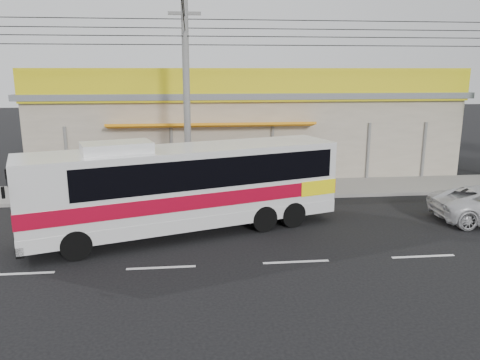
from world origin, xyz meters
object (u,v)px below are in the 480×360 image
Objects in this scene: motorbike_dark at (22,179)px; motorbike_red at (135,178)px; utility_pole at (185,31)px; coach_bus at (190,182)px.

motorbike_red is at bearing -71.66° from motorbike_dark.
motorbike_dark is 10.22m from utility_pole.
utility_pole is at bearing -114.87° from motorbike_red.
motorbike_red reaches higher than motorbike_dark.
utility_pole is (2.51, -2.08, 6.41)m from motorbike_red.
coach_bus is at bearing -140.87° from motorbike_red.
coach_bus is at bearing -106.79° from motorbike_dark.
motorbike_dark is at bearing 124.37° from coach_bus.
utility_pole is (-0.07, 3.63, 5.33)m from coach_bus.
coach_bus is 0.33× the size of utility_pole.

